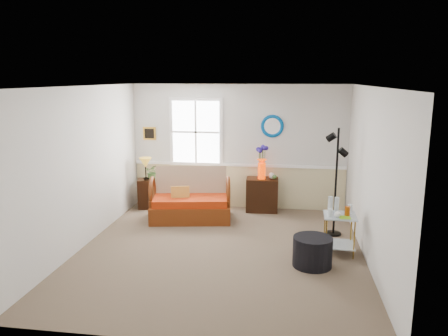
# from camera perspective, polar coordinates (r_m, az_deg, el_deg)

# --- Properties ---
(floor) EXTENTS (4.50, 5.00, 0.01)m
(floor) POSITION_cam_1_polar(r_m,az_deg,el_deg) (7.12, -0.52, -10.78)
(floor) COLOR #705C4B
(floor) RESTS_ON ground
(ceiling) EXTENTS (4.50, 5.00, 0.01)m
(ceiling) POSITION_cam_1_polar(r_m,az_deg,el_deg) (6.58, -0.56, 10.62)
(ceiling) COLOR white
(ceiling) RESTS_ON walls
(walls) EXTENTS (4.51, 5.01, 2.60)m
(walls) POSITION_cam_1_polar(r_m,az_deg,el_deg) (6.73, -0.54, -0.51)
(walls) COLOR silver
(walls) RESTS_ON floor
(wainscot) EXTENTS (4.46, 0.02, 0.90)m
(wainscot) POSITION_cam_1_polar(r_m,az_deg,el_deg) (9.32, 1.84, -2.41)
(wainscot) COLOR #CBBE8C
(wainscot) RESTS_ON walls
(chair_rail) EXTENTS (4.46, 0.04, 0.06)m
(chair_rail) POSITION_cam_1_polar(r_m,az_deg,el_deg) (9.21, 1.85, 0.41)
(chair_rail) COLOR white
(chair_rail) RESTS_ON walls
(window) EXTENTS (1.14, 0.06, 1.44)m
(window) POSITION_cam_1_polar(r_m,az_deg,el_deg) (9.24, -3.69, 4.71)
(window) COLOR white
(window) RESTS_ON walls
(picture) EXTENTS (0.28, 0.03, 0.28)m
(picture) POSITION_cam_1_polar(r_m,az_deg,el_deg) (9.52, -9.70, 4.47)
(picture) COLOR gold
(picture) RESTS_ON walls
(mirror) EXTENTS (0.47, 0.07, 0.47)m
(mirror) POSITION_cam_1_polar(r_m,az_deg,el_deg) (9.04, 6.33, 5.46)
(mirror) COLOR #0067B4
(mirror) RESTS_ON walls
(loveseat) EXTENTS (1.65, 1.10, 1.00)m
(loveseat) POSITION_cam_1_polar(r_m,az_deg,el_deg) (8.50, -4.41, -3.50)
(loveseat) COLOR #62220C
(loveseat) RESTS_ON floor
(throw_pillow) EXTENTS (0.36, 0.19, 0.35)m
(throw_pillow) POSITION_cam_1_polar(r_m,az_deg,el_deg) (8.46, -5.73, -3.58)
(throw_pillow) COLOR orange
(throw_pillow) RESTS_ON loveseat
(lamp_stand) EXTENTS (0.43, 0.43, 0.62)m
(lamp_stand) POSITION_cam_1_polar(r_m,az_deg,el_deg) (9.43, -10.10, -3.30)
(lamp_stand) COLOR black
(lamp_stand) RESTS_ON floor
(table_lamp) EXTENTS (0.35, 0.35, 0.47)m
(table_lamp) POSITION_cam_1_polar(r_m,az_deg,el_deg) (9.27, -10.20, -0.10)
(table_lamp) COLOR gold
(table_lamp) RESTS_ON lamp_stand
(potted_plant) EXTENTS (0.30, 0.33, 0.25)m
(potted_plant) POSITION_cam_1_polar(r_m,az_deg,el_deg) (9.30, -9.34, -0.71)
(potted_plant) COLOR #3B5E2C
(potted_plant) RESTS_ON lamp_stand
(cabinet) EXTENTS (0.66, 0.44, 0.69)m
(cabinet) POSITION_cam_1_polar(r_m,az_deg,el_deg) (9.09, 4.99, -3.49)
(cabinet) COLOR black
(cabinet) RESTS_ON floor
(flower_vase) EXTENTS (0.26, 0.26, 0.68)m
(flower_vase) POSITION_cam_1_polar(r_m,az_deg,el_deg) (8.91, 4.97, 0.73)
(flower_vase) COLOR #EE3100
(flower_vase) RESTS_ON cabinet
(side_table) EXTENTS (0.51, 0.51, 0.63)m
(side_table) POSITION_cam_1_polar(r_m,az_deg,el_deg) (7.17, 14.78, -8.34)
(side_table) COLOR #A87F27
(side_table) RESTS_ON floor
(tabletop_items) EXTENTS (0.46, 0.46, 0.26)m
(tabletop_items) POSITION_cam_1_polar(r_m,az_deg,el_deg) (7.06, 14.89, -4.89)
(tabletop_items) COLOR silver
(tabletop_items) RESTS_ON side_table
(floor_lamp) EXTENTS (0.35, 0.35, 1.90)m
(floor_lamp) POSITION_cam_1_polar(r_m,az_deg,el_deg) (7.80, 14.41, -1.83)
(floor_lamp) COLOR black
(floor_lamp) RESTS_ON floor
(ottoman) EXTENTS (0.61, 0.61, 0.44)m
(ottoman) POSITION_cam_1_polar(r_m,az_deg,el_deg) (6.65, 11.48, -10.66)
(ottoman) COLOR black
(ottoman) RESTS_ON floor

